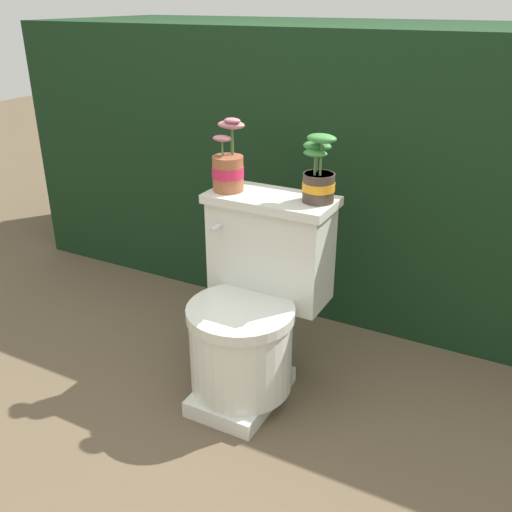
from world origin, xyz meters
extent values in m
plane|color=brown|center=(0.00, 0.00, 0.00)|extent=(12.00, 12.00, 0.00)
cube|color=black|center=(0.00, 1.19, 0.59)|extent=(3.22, 1.01, 1.18)
cube|color=silver|center=(-0.07, 0.04, 0.03)|extent=(0.25, 0.36, 0.06)
cylinder|color=silver|center=(-0.07, 0.04, 0.19)|extent=(0.34, 0.34, 0.27)
cylinder|color=silver|center=(-0.07, 0.04, 0.34)|extent=(0.36, 0.36, 0.04)
cube|color=silver|center=(-0.07, 0.26, 0.48)|extent=(0.41, 0.19, 0.34)
cube|color=silver|center=(-0.07, 0.26, 0.67)|extent=(0.43, 0.21, 0.03)
cylinder|color=silver|center=(-0.21, 0.14, 0.58)|extent=(0.02, 0.05, 0.02)
cylinder|color=#9E5638|center=(-0.22, 0.24, 0.74)|extent=(0.10, 0.10, 0.12)
cylinder|color=#D1234C|center=(-0.22, 0.24, 0.75)|extent=(0.11, 0.11, 0.04)
cylinder|color=#332319|center=(-0.22, 0.24, 0.79)|extent=(0.10, 0.10, 0.01)
cylinder|color=#4C753D|center=(-0.22, 0.26, 0.85)|extent=(0.01, 0.01, 0.11)
ellipsoid|color=#B26B75|center=(-0.22, 0.26, 0.91)|extent=(0.06, 0.04, 0.02)
cylinder|color=#4C753D|center=(-0.23, 0.28, 0.84)|extent=(0.01, 0.01, 0.09)
ellipsoid|color=#B26B75|center=(-0.23, 0.28, 0.90)|extent=(0.10, 0.07, 0.03)
cylinder|color=#4C753D|center=(-0.24, 0.24, 0.83)|extent=(0.01, 0.01, 0.05)
ellipsoid|color=#B26B75|center=(-0.24, 0.24, 0.86)|extent=(0.07, 0.05, 0.02)
cylinder|color=#47382D|center=(0.09, 0.28, 0.73)|extent=(0.10, 0.10, 0.09)
cylinder|color=orange|center=(0.09, 0.28, 0.73)|extent=(0.10, 0.10, 0.03)
cylinder|color=#332319|center=(0.09, 0.28, 0.77)|extent=(0.09, 0.09, 0.01)
cylinder|color=#4C753D|center=(0.10, 0.26, 0.83)|extent=(0.01, 0.01, 0.11)
ellipsoid|color=#387F38|center=(0.10, 0.26, 0.89)|extent=(0.09, 0.07, 0.03)
cylinder|color=#4C753D|center=(0.08, 0.29, 0.81)|extent=(0.01, 0.01, 0.07)
ellipsoid|color=#387F38|center=(0.08, 0.29, 0.86)|extent=(0.09, 0.06, 0.03)
cylinder|color=#4C753D|center=(0.09, 0.25, 0.81)|extent=(0.01, 0.01, 0.06)
ellipsoid|color=#387F38|center=(0.09, 0.25, 0.84)|extent=(0.08, 0.05, 0.02)
camera|label=1|loc=(0.73, -1.36, 1.28)|focal=40.00mm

